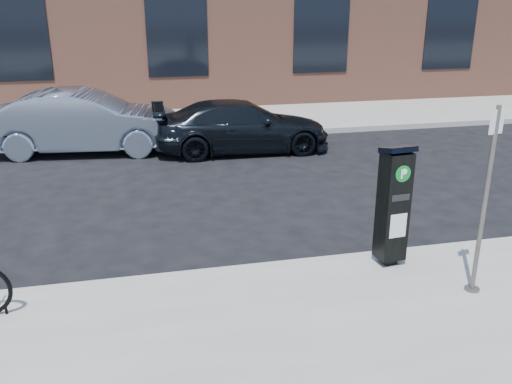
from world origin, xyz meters
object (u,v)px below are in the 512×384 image
object	(u,v)px
car_silver	(85,122)
sign_pole	(485,204)
parking_kiosk	(393,204)
car_dark	(242,126)

from	to	relation	value
car_silver	sign_pole	bearing A→B (deg)	-142.31
sign_pole	car_silver	distance (m)	10.15
parking_kiosk	sign_pole	bearing A→B (deg)	-59.60
parking_kiosk	sign_pole	size ratio (longest dim) A/B	0.73
sign_pole	car_dark	xyz separation A→B (m)	(-1.39, 7.90, -0.68)
parking_kiosk	car_silver	size ratio (longest dim) A/B	0.36
parking_kiosk	car_dark	xyz separation A→B (m)	(-0.69, 6.95, -0.39)
sign_pole	car_dark	size ratio (longest dim) A/B	0.53
parking_kiosk	car_silver	distance (m)	8.97
parking_kiosk	car_silver	bearing A→B (deg)	114.39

